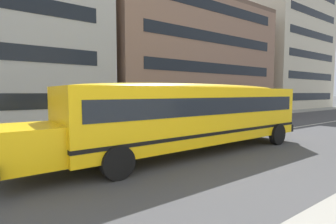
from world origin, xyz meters
The scene contains 8 objects.
ground_plane centered at (0.00, 0.00, 0.00)m, with size 400.00×400.00×0.00m, color #424244.
sidewalk_far centered at (0.00, 8.32, 0.01)m, with size 120.00×3.00×0.01m, color gray.
lane_centreline centered at (0.00, 0.00, 0.00)m, with size 110.00×0.16×0.01m, color silver.
school_bus centered at (1.53, -1.42, 1.71)m, with size 12.90×3.05×2.88m.
parked_car_dark_blue_end_of_row centered at (10.39, 5.55, 0.84)m, with size 3.94×1.97×1.64m.
box_truck centered at (17.17, 5.70, 1.54)m, with size 6.08×2.56×2.82m.
apartment_block_far_centre centered at (14.92, 16.63, 6.65)m, with size 21.69×13.67×13.30m.
apartment_block_far_right centered at (36.28, 15.84, 9.85)m, with size 16.43×12.09×19.70m.
Camera 1 is at (-5.37, -9.32, 2.50)m, focal length 26.95 mm.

